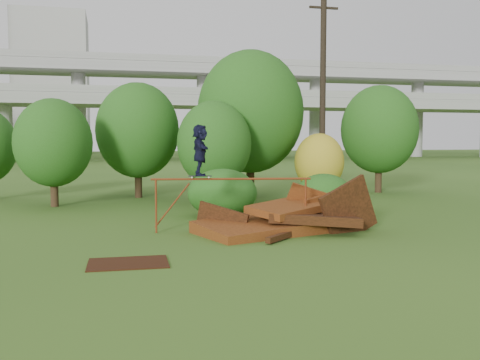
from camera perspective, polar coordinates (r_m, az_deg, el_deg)
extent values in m
plane|color=#2D5116|center=(15.04, 4.79, -6.60)|extent=(240.00, 240.00, 0.00)
cube|color=#4A1D0D|center=(16.42, 2.47, -5.02)|extent=(4.42, 3.46, 0.64)
cube|color=black|center=(16.58, 7.76, -4.13)|extent=(3.11, 2.41, 0.54)
cube|color=#4A1D0D|center=(16.77, 4.92, -3.04)|extent=(2.70, 2.45, 0.47)
cube|color=black|center=(16.79, 11.52, -3.28)|extent=(2.24, 0.78, 2.24)
cube|color=#4A1D0D|center=(17.87, 7.14, -3.09)|extent=(1.90, 0.63, 1.84)
cube|color=black|center=(16.49, -1.94, -4.38)|extent=(1.49, 1.23, 1.17)
cube|color=black|center=(15.39, 4.79, -5.90)|extent=(1.53, 1.47, 0.16)
cube|color=#4A1D0D|center=(17.69, 8.71, -1.88)|extent=(1.51, 0.82, 0.39)
cylinder|color=maroon|center=(16.49, -8.94, -2.78)|extent=(0.06, 0.06, 1.64)
cylinder|color=maroon|center=(16.75, 7.00, -2.65)|extent=(0.06, 0.06, 1.64)
cylinder|color=maroon|center=(16.38, -0.91, 0.11)|extent=(4.86, 0.86, 0.06)
cube|color=black|center=(16.34, -4.26, 0.43)|extent=(0.74, 0.31, 0.02)
cylinder|color=silver|center=(16.27, -5.16, 0.27)|extent=(0.06, 0.04, 0.05)
cylinder|color=silver|center=(16.42, -5.15, 0.31)|extent=(0.06, 0.04, 0.05)
cylinder|color=silver|center=(16.27, -3.36, 0.28)|extent=(0.06, 0.04, 0.05)
cylinder|color=silver|center=(16.42, -3.36, 0.32)|extent=(0.06, 0.04, 0.05)
imported|color=black|center=(16.31, -4.28, 3.20)|extent=(0.68, 1.50, 1.56)
cube|color=black|center=(12.68, -11.84, -8.67)|extent=(1.85, 1.35, 0.03)
cylinder|color=black|center=(24.03, -19.19, -0.92)|extent=(0.33, 0.33, 1.50)
ellipsoid|color=#204612|center=(23.94, -19.31, 3.78)|extent=(3.25, 3.25, 3.74)
cylinder|color=black|center=(26.70, -10.78, 0.05)|extent=(0.35, 0.35, 1.78)
ellipsoid|color=#204612|center=(26.63, -10.86, 5.23)|extent=(4.04, 4.04, 4.65)
cylinder|color=black|center=(23.08, -2.77, -0.92)|extent=(0.33, 0.33, 1.47)
ellipsoid|color=#204612|center=(22.99, -2.78, 3.89)|extent=(3.20, 3.20, 3.69)
cylinder|color=black|center=(26.09, 1.11, 0.55)|extent=(0.39, 0.39, 2.26)
ellipsoid|color=#204612|center=(26.06, 1.12, 7.28)|extent=(5.16, 5.16, 5.93)
cylinder|color=black|center=(24.82, 8.41, -1.17)|extent=(0.28, 0.28, 0.98)
ellipsoid|color=#A58C19|center=(24.73, 8.45, 1.93)|extent=(2.27, 2.27, 2.61)
cylinder|color=black|center=(29.74, 14.55, 0.50)|extent=(0.36, 0.36, 1.86)
ellipsoid|color=#204612|center=(29.68, 14.64, 5.26)|extent=(4.09, 4.09, 4.71)
ellipsoid|color=#204612|center=(19.68, -1.89, -1.37)|extent=(2.57, 2.38, 1.78)
ellipsoid|color=#204612|center=(21.15, 8.90, -1.38)|extent=(2.15, 1.97, 1.52)
cylinder|color=black|center=(25.59, 8.81, 8.78)|extent=(0.28, 0.28, 9.71)
cube|color=black|center=(26.22, 8.92, 17.70)|extent=(1.40, 0.10, 0.10)
cube|color=gray|center=(74.34, -10.06, 8.24)|extent=(160.00, 9.00, 1.40)
cube|color=gray|center=(80.79, -10.38, 11.48)|extent=(160.00, 9.00, 1.40)
cylinder|color=gray|center=(75.21, -23.89, 4.84)|extent=(2.20, 2.20, 8.00)
cylinder|color=gray|center=(74.17, -10.02, 5.16)|extent=(2.20, 2.20, 8.00)
cylinder|color=gray|center=(77.42, 3.45, 5.18)|extent=(2.20, 2.20, 8.00)
cube|color=#9E9E99|center=(117.10, -19.36, 9.56)|extent=(14.00, 14.00, 28.00)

